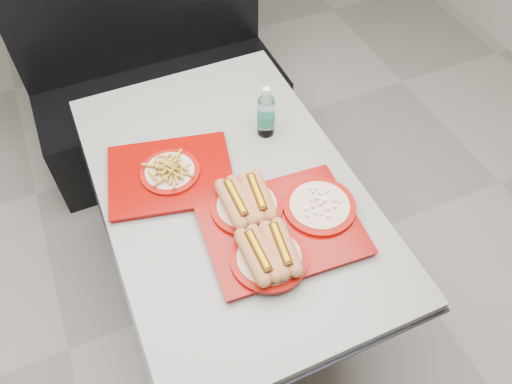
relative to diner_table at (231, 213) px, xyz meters
name	(u,v)px	position (x,y,z in m)	size (l,w,h in m)	color
ground	(236,285)	(0.00, 0.00, -0.58)	(6.00, 6.00, 0.00)	gray
diner_table	(231,213)	(0.00, 0.00, 0.00)	(0.92, 1.42, 0.75)	black
booth_bench	(158,84)	(0.00, 1.09, -0.18)	(1.30, 0.57, 1.35)	black
tray_near	(275,224)	(0.07, -0.24, 0.21)	(0.55, 0.47, 0.11)	#7F0703
tray_far	(170,173)	(-0.18, 0.13, 0.19)	(0.52, 0.44, 0.09)	#7F0703
water_bottle	(266,114)	(0.24, 0.20, 0.26)	(0.07, 0.07, 0.22)	silver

